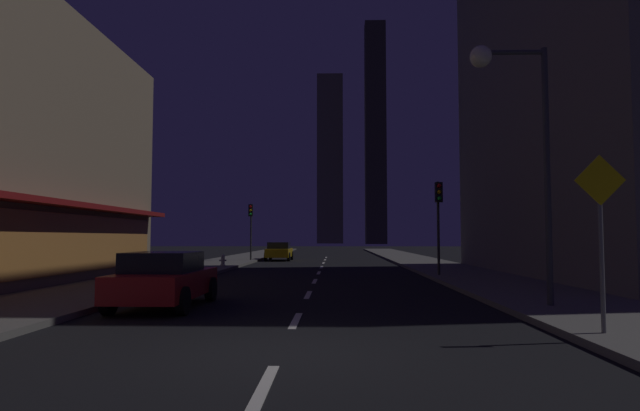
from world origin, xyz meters
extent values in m
cube|color=black|center=(0.00, 32.00, -0.05)|extent=(78.00, 136.00, 0.10)
cube|color=#605E59|center=(7.00, 32.00, 0.07)|extent=(4.00, 76.00, 0.15)
cube|color=#605E59|center=(-7.00, 32.00, 0.07)|extent=(4.00, 76.00, 0.15)
cube|color=silver|center=(0.00, -2.00, 0.01)|extent=(0.16, 2.20, 0.01)
cube|color=silver|center=(0.00, 3.20, 0.01)|extent=(0.16, 2.20, 0.01)
cube|color=silver|center=(0.00, 8.40, 0.01)|extent=(0.16, 2.20, 0.01)
cube|color=silver|center=(0.00, 13.60, 0.01)|extent=(0.16, 2.20, 0.01)
cube|color=silver|center=(0.00, 18.80, 0.01)|extent=(0.16, 2.20, 0.01)
cube|color=silver|center=(0.00, 24.00, 0.01)|extent=(0.16, 2.20, 0.01)
cube|color=silver|center=(0.00, 29.20, 0.01)|extent=(0.16, 2.20, 0.01)
cube|color=silver|center=(0.00, 34.40, 0.01)|extent=(0.16, 2.20, 0.01)
cube|color=silver|center=(0.00, 39.60, 0.01)|extent=(0.16, 2.20, 0.01)
cube|color=#D88C3F|center=(-9.00, 8.79, 1.60)|extent=(0.10, 19.91, 2.20)
cube|color=maroon|center=(-8.60, 8.79, 3.00)|extent=(0.90, 20.51, 0.20)
cube|color=slate|center=(14.50, 16.00, 10.45)|extent=(11.00, 20.00, 20.89)
cube|color=#645F4B|center=(-0.85, 153.18, 25.89)|extent=(7.87, 8.40, 51.77)
cube|color=#373429|center=(12.07, 138.31, 31.30)|extent=(5.78, 5.38, 62.60)
cube|color=#B21919|center=(-3.60, 5.32, 0.61)|extent=(1.80, 4.20, 0.65)
cube|color=black|center=(-3.60, 5.12, 1.17)|extent=(1.64, 2.00, 0.55)
cylinder|color=black|center=(-4.48, 6.72, 0.34)|extent=(0.22, 0.68, 0.68)
cylinder|color=black|center=(-2.72, 6.72, 0.34)|extent=(0.22, 0.68, 0.68)
cylinder|color=black|center=(-4.48, 3.92, 0.34)|extent=(0.22, 0.68, 0.68)
cylinder|color=black|center=(-2.72, 3.92, 0.34)|extent=(0.22, 0.68, 0.68)
sphere|color=white|center=(-4.15, 7.37, 0.67)|extent=(0.18, 0.18, 0.18)
sphere|color=white|center=(-3.05, 7.37, 0.67)|extent=(0.18, 0.18, 0.18)
cube|color=gold|center=(-3.60, 33.21, 0.61)|extent=(1.80, 4.20, 0.65)
cube|color=black|center=(-3.60, 33.01, 1.17)|extent=(1.64, 2.00, 0.55)
cylinder|color=black|center=(-4.48, 34.61, 0.34)|extent=(0.22, 0.68, 0.68)
cylinder|color=black|center=(-2.72, 34.61, 0.34)|extent=(0.22, 0.68, 0.68)
cylinder|color=black|center=(-4.48, 31.81, 0.34)|extent=(0.22, 0.68, 0.68)
cylinder|color=black|center=(-2.72, 31.81, 0.34)|extent=(0.22, 0.68, 0.68)
sphere|color=white|center=(-4.15, 35.26, 0.67)|extent=(0.18, 0.18, 0.18)
sphere|color=white|center=(-3.05, 35.26, 0.67)|extent=(0.18, 0.18, 0.18)
cylinder|color=#B2B2B2|center=(-5.90, 23.06, 0.43)|extent=(0.22, 0.22, 0.55)
sphere|color=#B2B2B2|center=(-5.90, 23.06, 0.70)|extent=(0.21, 0.21, 0.21)
cylinder|color=#B2B2B2|center=(-5.90, 23.06, 0.18)|extent=(0.30, 0.30, 0.06)
cylinder|color=#B2B2B2|center=(-6.06, 23.06, 0.45)|extent=(0.10, 0.10, 0.10)
cylinder|color=#B2B2B2|center=(-5.74, 23.06, 0.45)|extent=(0.10, 0.10, 0.10)
cylinder|color=#2D2D2D|center=(5.50, 15.38, 2.25)|extent=(0.12, 0.12, 4.20)
cube|color=black|center=(5.50, 15.18, 3.85)|extent=(0.32, 0.24, 0.90)
sphere|color=red|center=(5.50, 15.05, 4.13)|extent=(0.18, 0.18, 0.18)
sphere|color=#F2B20C|center=(5.50, 15.05, 3.85)|extent=(0.18, 0.18, 0.18)
sphere|color=#19D833|center=(5.50, 15.05, 3.57)|extent=(0.18, 0.18, 0.18)
cylinder|color=#2D2D2D|center=(-5.50, 30.96, 2.25)|extent=(0.12, 0.12, 4.20)
cube|color=black|center=(-5.50, 30.76, 3.85)|extent=(0.32, 0.24, 0.90)
sphere|color=red|center=(-5.50, 30.63, 4.13)|extent=(0.18, 0.18, 0.18)
sphere|color=#F2B20C|center=(-5.50, 30.63, 3.85)|extent=(0.18, 0.18, 0.18)
sphere|color=#19D833|center=(-5.50, 30.63, 3.57)|extent=(0.18, 0.18, 0.18)
cylinder|color=#38383D|center=(6.20, 4.86, 3.40)|extent=(0.16, 0.16, 6.50)
cylinder|color=#38383D|center=(5.40, 4.86, 6.55)|extent=(1.60, 0.12, 0.12)
sphere|color=#FCF7CC|center=(4.60, 4.86, 6.45)|extent=(0.56, 0.56, 0.56)
cylinder|color=slate|center=(5.60, 1.07, 1.35)|extent=(0.08, 0.08, 2.40)
cube|color=yellow|center=(5.60, 1.04, 2.85)|extent=(0.91, 0.03, 0.91)
camera|label=1|loc=(0.88, -8.44, 1.83)|focal=29.54mm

